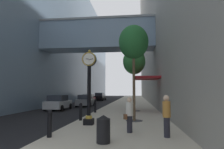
{
  "coord_description": "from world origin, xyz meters",
  "views": [
    {
      "loc": [
        3.93,
        -4.31,
        2.11
      ],
      "look_at": [
        0.93,
        21.38,
        4.24
      ],
      "focal_mm": 31.92,
      "sensor_mm": 36.0,
      "label": 1
    }
  ],
  "objects_px": {
    "bollard_third": "(81,111)",
    "street_tree_near": "(134,43)",
    "bollard_nearest": "(50,123)",
    "pedestrian_by_clock": "(167,115)",
    "trash_bin": "(103,129)",
    "pedestrian_walking": "(129,114)",
    "car_silver_trailing": "(58,103)",
    "car_grey_near": "(86,101)",
    "street_tree_mid_near": "(134,62)",
    "bollard_fourth": "(89,108)",
    "car_red_far": "(88,99)",
    "street_clock": "(89,83)",
    "car_black_mid": "(100,97)",
    "bollard_fifth": "(95,106)"
  },
  "relations": [
    {
      "from": "bollard_third",
      "to": "street_tree_near",
      "type": "bearing_deg",
      "value": 3.49
    },
    {
      "from": "bollard_nearest",
      "to": "pedestrian_by_clock",
      "type": "distance_m",
      "value": 5.01
    },
    {
      "from": "trash_bin",
      "to": "pedestrian_walking",
      "type": "relative_size",
      "value": 0.63
    },
    {
      "from": "pedestrian_by_clock",
      "to": "car_silver_trailing",
      "type": "relative_size",
      "value": 0.44
    },
    {
      "from": "bollard_third",
      "to": "car_grey_near",
      "type": "height_order",
      "value": "car_grey_near"
    },
    {
      "from": "car_grey_near",
      "to": "street_tree_mid_near",
      "type": "bearing_deg",
      "value": -46.06
    },
    {
      "from": "bollard_fourth",
      "to": "street_tree_near",
      "type": "height_order",
      "value": "street_tree_near"
    },
    {
      "from": "bollard_fourth",
      "to": "pedestrian_by_clock",
      "type": "xyz_separation_m",
      "value": [
        4.97,
        -6.76,
        0.35
      ]
    },
    {
      "from": "street_tree_mid_near",
      "to": "car_red_far",
      "type": "relative_size",
      "value": 1.39
    },
    {
      "from": "bollard_nearest",
      "to": "bollard_fourth",
      "type": "height_order",
      "value": "same"
    },
    {
      "from": "street_tree_near",
      "to": "pedestrian_by_clock",
      "type": "bearing_deg",
      "value": -72.75
    },
    {
      "from": "street_clock",
      "to": "car_black_mid",
      "type": "xyz_separation_m",
      "value": [
        -4.92,
        31.24,
        -1.75
      ]
    },
    {
      "from": "street_clock",
      "to": "bollard_third",
      "type": "xyz_separation_m",
      "value": [
        -0.93,
        1.6,
        -1.82
      ]
    },
    {
      "from": "bollard_nearest",
      "to": "trash_bin",
      "type": "bearing_deg",
      "value": -15.24
    },
    {
      "from": "street_clock",
      "to": "car_grey_near",
      "type": "relative_size",
      "value": 0.99
    },
    {
      "from": "bollard_nearest",
      "to": "pedestrian_by_clock",
      "type": "bearing_deg",
      "value": 6.45
    },
    {
      "from": "street_clock",
      "to": "car_black_mid",
      "type": "distance_m",
      "value": 31.67
    },
    {
      "from": "car_silver_trailing",
      "to": "bollard_nearest",
      "type": "bearing_deg",
      "value": -69.72
    },
    {
      "from": "bollard_fourth",
      "to": "car_black_mid",
      "type": "height_order",
      "value": "car_black_mid"
    },
    {
      "from": "bollard_fifth",
      "to": "bollard_third",
      "type": "bearing_deg",
      "value": -90.0
    },
    {
      "from": "trash_bin",
      "to": "car_black_mid",
      "type": "height_order",
      "value": "car_black_mid"
    },
    {
      "from": "bollard_fifth",
      "to": "car_grey_near",
      "type": "relative_size",
      "value": 0.26
    },
    {
      "from": "bollard_fifth",
      "to": "car_red_far",
      "type": "height_order",
      "value": "car_red_far"
    },
    {
      "from": "street_clock",
      "to": "car_silver_trailing",
      "type": "xyz_separation_m",
      "value": [
        -5.76,
        9.78,
        -1.77
      ]
    },
    {
      "from": "street_tree_near",
      "to": "trash_bin",
      "type": "relative_size",
      "value": 6.13
    },
    {
      "from": "street_tree_mid_near",
      "to": "pedestrian_walking",
      "type": "distance_m",
      "value": 11.01
    },
    {
      "from": "street_tree_near",
      "to": "car_silver_trailing",
      "type": "relative_size",
      "value": 1.58
    },
    {
      "from": "street_clock",
      "to": "pedestrian_walking",
      "type": "xyz_separation_m",
      "value": [
        2.43,
        -1.94,
        -1.55
      ]
    },
    {
      "from": "street_tree_mid_near",
      "to": "trash_bin",
      "type": "relative_size",
      "value": 5.89
    },
    {
      "from": "car_grey_near",
      "to": "street_clock",
      "type": "bearing_deg",
      "value": -75.12
    },
    {
      "from": "street_clock",
      "to": "bollard_third",
      "type": "distance_m",
      "value": 2.6
    },
    {
      "from": "bollard_fifth",
      "to": "bollard_nearest",
      "type": "bearing_deg",
      "value": -90.0
    },
    {
      "from": "street_tree_mid_near",
      "to": "pedestrian_walking",
      "type": "height_order",
      "value": "street_tree_mid_near"
    },
    {
      "from": "bollard_nearest",
      "to": "bollard_third",
      "type": "relative_size",
      "value": 1.0
    },
    {
      "from": "street_tree_near",
      "to": "street_tree_mid_near",
      "type": "xyz_separation_m",
      "value": [
        0.0,
        6.51,
        -0.36
      ]
    },
    {
      "from": "car_grey_near",
      "to": "bollard_third",
      "type": "bearing_deg",
      "value": -77.13
    },
    {
      "from": "bollard_third",
      "to": "car_grey_near",
      "type": "distance_m",
      "value": 14.01
    },
    {
      "from": "bollard_third",
      "to": "trash_bin",
      "type": "distance_m",
      "value": 6.05
    },
    {
      "from": "street_tree_mid_near",
      "to": "car_grey_near",
      "type": "height_order",
      "value": "street_tree_mid_near"
    },
    {
      "from": "car_red_far",
      "to": "car_silver_trailing",
      "type": "xyz_separation_m",
      "value": [
        -0.33,
        -12.92,
        0.03
      ]
    },
    {
      "from": "trash_bin",
      "to": "car_silver_trailing",
      "type": "distance_m",
      "value": 15.53
    },
    {
      "from": "street_tree_mid_near",
      "to": "bollard_fifth",
      "type": "bearing_deg",
      "value": -152.65
    },
    {
      "from": "street_tree_near",
      "to": "street_clock",
      "type": "bearing_deg",
      "value": -145.38
    },
    {
      "from": "pedestrian_walking",
      "to": "car_silver_trailing",
      "type": "xyz_separation_m",
      "value": [
        -8.19,
        11.71,
        -0.22
      ]
    },
    {
      "from": "street_tree_near",
      "to": "car_black_mid",
      "type": "height_order",
      "value": "street_tree_near"
    },
    {
      "from": "car_black_mid",
      "to": "bollard_fifth",
      "type": "bearing_deg",
      "value": -80.86
    },
    {
      "from": "street_clock",
      "to": "trash_bin",
      "type": "bearing_deg",
      "value": -69.2
    },
    {
      "from": "bollard_fourth",
      "to": "trash_bin",
      "type": "distance_m",
      "value": 8.35
    },
    {
      "from": "street_tree_mid_near",
      "to": "pedestrian_walking",
      "type": "bearing_deg",
      "value": -91.13
    },
    {
      "from": "street_tree_near",
      "to": "car_red_far",
      "type": "relative_size",
      "value": 1.45
    }
  ]
}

